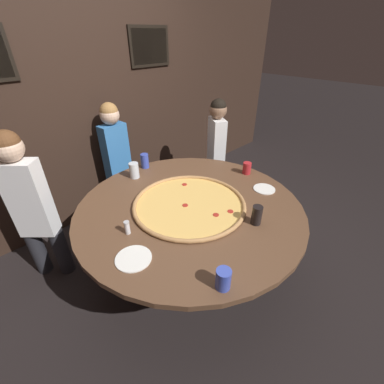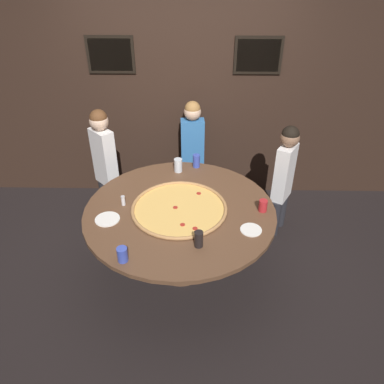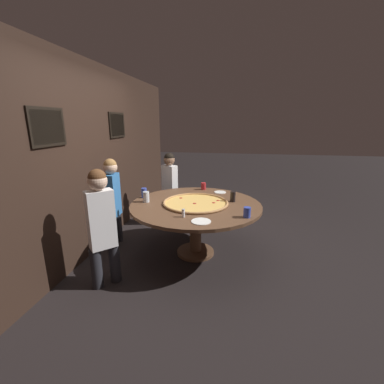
% 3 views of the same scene
% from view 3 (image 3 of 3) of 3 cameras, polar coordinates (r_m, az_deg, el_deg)
% --- Properties ---
extents(ground_plane, '(24.00, 24.00, 0.00)m').
position_cam_3_polar(ground_plane, '(3.75, 0.78, -13.39)').
color(ground_plane, black).
extents(back_wall, '(6.40, 0.08, 2.60)m').
position_cam_3_polar(back_wall, '(3.84, -21.59, 6.84)').
color(back_wall, black).
rests_on(back_wall, ground_plane).
extents(dining_table, '(1.75, 1.75, 0.74)m').
position_cam_3_polar(dining_table, '(3.49, 0.82, -4.34)').
color(dining_table, brown).
rests_on(dining_table, ground_plane).
extents(giant_pizza, '(0.88, 0.88, 0.03)m').
position_cam_3_polar(giant_pizza, '(3.45, 0.78, -2.38)').
color(giant_pizza, '#EAB75B').
rests_on(giant_pizza, dining_table).
extents(drink_cup_beside_pizza, '(0.08, 0.08, 0.12)m').
position_cam_3_polar(drink_cup_beside_pizza, '(3.01, 12.14, -4.44)').
color(drink_cup_beside_pizza, '#384CB7').
rests_on(drink_cup_beside_pizza, dining_table).
extents(drink_cup_near_left, '(0.08, 0.08, 0.11)m').
position_cam_3_polar(drink_cup_near_left, '(4.16, 2.57, 1.31)').
color(drink_cup_near_left, '#B22328').
rests_on(drink_cup_near_left, dining_table).
extents(drink_cup_by_shaker, '(0.09, 0.09, 0.14)m').
position_cam_3_polar(drink_cup_by_shaker, '(3.56, -10.16, -1.07)').
color(drink_cup_by_shaker, silver).
rests_on(drink_cup_by_shaker, dining_table).
extents(drink_cup_front_edge, '(0.08, 0.08, 0.14)m').
position_cam_3_polar(drink_cup_front_edge, '(3.76, -10.60, -0.20)').
color(drink_cup_front_edge, '#384CB7').
rests_on(drink_cup_front_edge, dining_table).
extents(drink_cup_far_left, '(0.07, 0.07, 0.14)m').
position_cam_3_polar(drink_cup_far_left, '(3.56, 9.06, -1.02)').
color(drink_cup_far_left, black).
rests_on(drink_cup_far_left, dining_table).
extents(white_plate_beside_cup, '(0.18, 0.18, 0.01)m').
position_cam_3_polar(white_plate_beside_cup, '(4.01, 6.26, -0.04)').
color(white_plate_beside_cup, white).
rests_on(white_plate_beside_cup, dining_table).
extents(white_plate_far_back, '(0.22, 0.22, 0.01)m').
position_cam_3_polar(white_plate_far_back, '(2.84, 2.02, -6.54)').
color(white_plate_far_back, white).
rests_on(white_plate_far_back, dining_table).
extents(condiment_shaker, '(0.04, 0.04, 0.10)m').
position_cam_3_polar(condiment_shaker, '(2.96, -1.94, -4.69)').
color(condiment_shaker, silver).
rests_on(condiment_shaker, dining_table).
extents(diner_far_right, '(0.32, 0.32, 1.34)m').
position_cam_3_polar(diner_far_right, '(2.95, -19.48, -6.32)').
color(diner_far_right, '#232328').
rests_on(diner_far_right, ground_plane).
extents(diner_far_left, '(0.33, 0.20, 1.30)m').
position_cam_3_polar(diner_far_left, '(3.93, -17.19, -1.08)').
color(diner_far_left, '#232328').
rests_on(diner_far_left, ground_plane).
extents(diner_side_left, '(0.26, 0.33, 1.28)m').
position_cam_3_polar(diner_side_left, '(4.60, -4.95, 1.78)').
color(diner_side_left, '#232328').
rests_on(diner_side_left, ground_plane).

